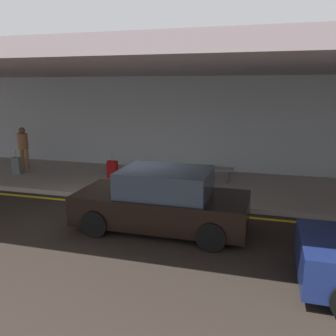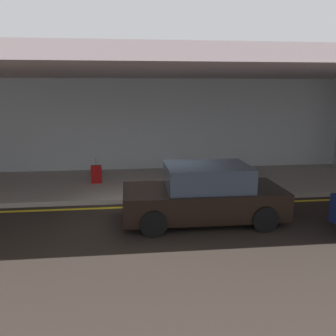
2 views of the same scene
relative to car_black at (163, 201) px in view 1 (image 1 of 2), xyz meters
The scene contains 10 objects.
ground_plane 1.44m from the car_black, 146.33° to the left, with size 60.00×60.00×0.00m, color black.
sidewalk 3.99m from the car_black, 105.35° to the left, with size 26.00×4.20×0.15m, color gray.
lane_stripe_yellow 1.85m from the car_black, 127.46° to the left, with size 26.00×0.14×0.01m, color yellow.
ceiling_overhang 4.73m from the car_black, 107.55° to the left, with size 28.00×13.20×0.30m, color gray.
terminal_back_wall 6.25m from the car_black, 99.78° to the left, with size 26.00×0.30×3.80m, color #ADB8BE.
car_black is the anchor object (origin of this frame).
traveler_with_luggage 8.17m from the car_black, 149.64° to the left, with size 0.38×0.38×1.68m.
suitcase_upright_primary 4.85m from the car_black, 128.80° to the left, with size 0.36×0.22×0.90m.
suitcase_upright_secondary 7.63m from the car_black, 153.61° to the left, with size 0.36×0.22×0.90m.
bench_metal 4.31m from the car_black, 83.62° to the left, with size 1.60×0.50×0.48m.
Camera 1 is at (3.38, -8.49, 3.40)m, focal length 37.98 mm.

